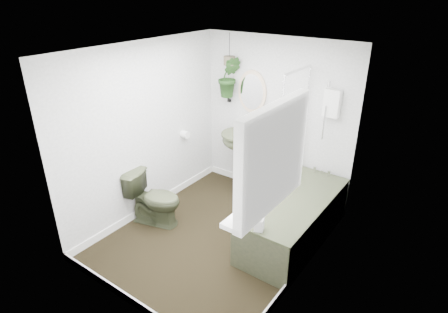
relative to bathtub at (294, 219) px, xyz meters
The scene contains 22 objects.
floor 0.99m from the bathtub, 147.99° to the right, with size 2.30×2.80×0.02m, color black.
ceiling 2.23m from the bathtub, 147.99° to the right, with size 2.30×2.80×0.02m, color white.
wall_back 1.49m from the bathtub, 131.32° to the left, with size 2.30×0.02×2.30m, color silver.
wall_front 2.24m from the bathtub, 112.73° to the right, with size 2.30×0.02×2.30m, color silver.
wall_left 2.20m from the bathtub, 165.69° to the right, with size 0.02×2.80×2.30m, color silver.
wall_right 1.06m from the bathtub, 54.25° to the right, with size 0.02×2.80×2.30m, color silver.
skirting 0.97m from the bathtub, 147.99° to the right, with size 2.30×2.80×0.10m, color white.
bathtub is the anchor object (origin of this frame).
bath_screen 1.15m from the bathtub, 123.96° to the left, with size 0.04×0.72×1.40m, color silver, non-canonical shape.
shower_box 1.51m from the bathtub, 90.00° to the left, with size 0.20×0.10×0.35m, color white.
oval_mirror 1.91m from the bathtub, 143.83° to the left, with size 0.46×0.03×0.62m, color beige.
wall_sconce 2.12m from the bathtub, 151.59° to the left, with size 0.04×0.04×0.22m, color black.
toilet_roll_holder 2.01m from the bathtub, behind, with size 0.11×0.11×0.11m, color white.
window_recess 1.84m from the bathtub, 76.41° to the right, with size 0.08×1.00×0.90m, color white.
window_sill 1.54m from the bathtub, 79.61° to the right, with size 0.18×1.00×0.04m, color white.
window_blinds 1.83m from the bathtub, 78.46° to the right, with size 0.01×0.86×0.76m, color white.
toilet 1.80m from the bathtub, 156.30° to the right, with size 0.40×0.70×0.72m, color #3B422A.
pedestal_sink 1.35m from the bathtub, 153.24° to the left, with size 0.56×0.48×0.96m, color #3B422A, non-canonical shape.
sill_plant 1.47m from the bathtub, 77.06° to the right, with size 0.20×0.18×0.23m, color black.
hanging_plant 2.19m from the bathtub, 153.43° to the left, with size 0.32×0.26×0.58m, color black.
soap_bottle 0.88m from the bathtub, 92.69° to the right, with size 0.09×0.10×0.21m, color #373434.
hanging_pot 2.34m from the bathtub, 153.43° to the left, with size 0.16×0.16×0.12m, color brown.
Camera 1 is at (2.33, -3.09, 2.91)m, focal length 30.00 mm.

